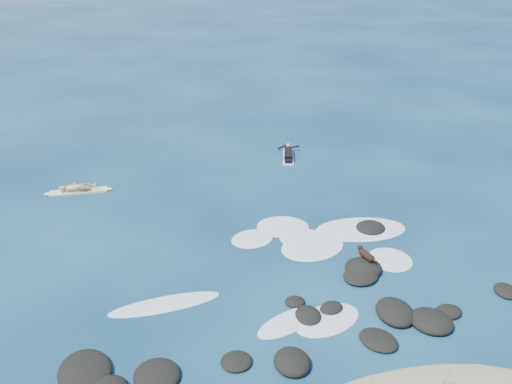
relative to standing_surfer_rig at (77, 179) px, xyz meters
name	(u,v)px	position (x,y,z in m)	size (l,w,h in m)	color
ground	(279,263)	(6.27, -8.46, -0.67)	(160.00, 160.00, 0.00)	#0A2642
reef_rocks	(310,317)	(5.93, -11.74, -0.57)	(14.48, 7.41, 0.48)	black
breaking_foam	(310,255)	(7.51, -8.39, -0.66)	(12.04, 8.07, 0.12)	white
standing_surfer_rig	(77,179)	(0.00, 0.00, 0.00)	(2.98, 0.88, 1.70)	#F1EFC0
paddling_surfer_rig	(288,154)	(10.48, 0.70, -0.52)	(1.58, 2.53, 0.45)	white
dog	(366,255)	(9.02, -9.69, -0.22)	(0.35, 1.06, 0.67)	black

